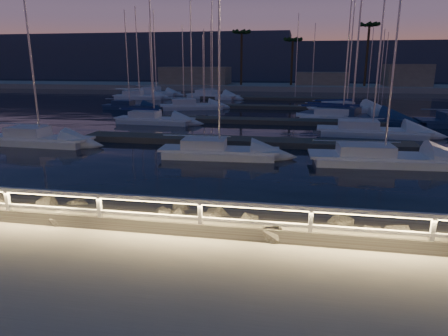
{
  "coord_description": "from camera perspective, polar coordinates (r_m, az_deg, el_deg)",
  "views": [
    {
      "loc": [
        3.52,
        -10.05,
        4.67
      ],
      "look_at": [
        0.94,
        4.0,
        0.91
      ],
      "focal_mm": 32.0,
      "sensor_mm": 36.0,
      "label": 1
    }
  ],
  "objects": [
    {
      "name": "palm_right",
      "position": [
        83.24,
        20.05,
        18.3
      ],
      "size": [
        3.0,
        3.0,
        12.2
      ],
      "color": "#44341F",
      "rests_on": "ground"
    },
    {
      "name": "distant_hills",
      "position": [
        146.01,
        0.3,
        14.78
      ],
      "size": [
        230.0,
        37.5,
        18.0
      ],
      "color": "#363E54",
      "rests_on": "ground"
    },
    {
      "name": "ground",
      "position": [
        11.63,
        -8.24,
        -9.1
      ],
      "size": [
        400.0,
        400.0,
        0.0
      ],
      "primitive_type": "plane",
      "color": "#A59F95",
      "rests_on": "ground"
    },
    {
      "name": "sailboat_b",
      "position": [
        23.02,
        -1.14,
        2.55
      ],
      "size": [
        6.94,
        2.44,
        11.64
      ],
      "rotation": [
        0.0,
        0.0,
        0.05
      ],
      "color": "silver",
      "rests_on": "ground"
    },
    {
      "name": "sailboat_e",
      "position": [
        47.44,
        -4.81,
        8.87
      ],
      "size": [
        7.64,
        4.54,
        12.68
      ],
      "rotation": [
        0.0,
        0.0,
        0.36
      ],
      "color": "silver",
      "rests_on": "ground"
    },
    {
      "name": "floating_docks",
      "position": [
        43.0,
        5.69,
        7.91
      ],
      "size": [
        22.0,
        36.0,
        0.4
      ],
      "color": "#625B51",
      "rests_on": "ground"
    },
    {
      "name": "palm_center",
      "position": [
        83.17,
        9.8,
        17.39
      ],
      "size": [
        3.0,
        3.0,
        9.7
      ],
      "color": "#44341F",
      "rests_on": "ground"
    },
    {
      "name": "sailboat_d",
      "position": [
        23.01,
        21.37,
        1.51
      ],
      "size": [
        8.02,
        2.84,
        13.34
      ],
      "rotation": [
        0.0,
        0.0,
        0.06
      ],
      "color": "silver",
      "rests_on": "ground"
    },
    {
      "name": "harbor_water",
      "position": [
        41.8,
        5.52,
        6.94
      ],
      "size": [
        400.0,
        440.0,
        0.6
      ],
      "color": "black",
      "rests_on": "ground"
    },
    {
      "name": "sailboat_i",
      "position": [
        62.48,
        -12.14,
        10.02
      ],
      "size": [
        7.9,
        2.72,
        13.34
      ],
      "rotation": [
        0.0,
        0.0,
        0.04
      ],
      "color": "silver",
      "rests_on": "ground"
    },
    {
      "name": "sailboat_a",
      "position": [
        29.32,
        -25.04,
        3.87
      ],
      "size": [
        7.12,
        2.42,
        12.04
      ],
      "rotation": [
        0.0,
        0.0,
        -0.04
      ],
      "color": "silver",
      "rests_on": "ground"
    },
    {
      "name": "sailboat_m",
      "position": [
        69.45,
        -9.78,
        10.59
      ],
      "size": [
        8.28,
        3.65,
        13.72
      ],
      "rotation": [
        0.0,
        0.0,
        -0.16
      ],
      "color": "silver",
      "rests_on": "ground"
    },
    {
      "name": "palm_left",
      "position": [
        83.04,
        2.54,
        18.52
      ],
      "size": [
        3.0,
        3.0,
        11.2
      ],
      "color": "#44341F",
      "rests_on": "ground"
    },
    {
      "name": "sailboat_f",
      "position": [
        36.65,
        -10.17,
        6.91
      ],
      "size": [
        7.25,
        2.62,
        12.12
      ],
      "rotation": [
        0.0,
        0.0,
        -0.07
      ],
      "color": "silver",
      "rests_on": "ground"
    },
    {
      "name": "far_shore",
      "position": [
        84.3,
        8.08,
        11.64
      ],
      "size": [
        160.0,
        14.0,
        5.2
      ],
      "color": "#A59F95",
      "rests_on": "ground"
    },
    {
      "name": "sailboat_c",
      "position": [
        31.77,
        20.01,
        5.09
      ],
      "size": [
        8.15,
        2.93,
        13.58
      ],
      "rotation": [
        0.0,
        0.0,
        -0.06
      ],
      "color": "silver",
      "rests_on": "ground"
    },
    {
      "name": "sailboat_j",
      "position": [
        48.83,
        -13.48,
        8.62
      ],
      "size": [
        6.64,
        2.38,
        11.11
      ],
      "rotation": [
        0.0,
        0.0,
        -0.06
      ],
      "color": "navy",
      "rests_on": "ground"
    },
    {
      "name": "riprap",
      "position": [
        12.45,
        -1.04,
        -8.06
      ],
      "size": [
        36.64,
        2.97,
        1.29
      ],
      "color": "slate",
      "rests_on": "ground"
    },
    {
      "name": "guard_rail",
      "position": [
        11.36,
        -8.72,
        -5.49
      ],
      "size": [
        44.11,
        0.12,
        1.06
      ],
      "color": "silver",
      "rests_on": "ground"
    },
    {
      "name": "sailboat_k",
      "position": [
        46.37,
        16.84,
        8.15
      ],
      "size": [
        8.68,
        5.38,
        14.32
      ],
      "rotation": [
        0.0,
        0.0,
        0.39
      ],
      "color": "silver",
      "rests_on": "ground"
    },
    {
      "name": "sailboat_l",
      "position": [
        39.43,
        17.44,
        7.08
      ],
      "size": [
        10.08,
        6.47,
        16.64
      ],
      "rotation": [
        0.0,
        0.0,
        -0.42
      ],
      "color": "navy",
      "rests_on": "ground"
    },
    {
      "name": "sailboat_n",
      "position": [
        62.34,
        -1.84,
        10.33
      ],
      "size": [
        8.75,
        5.0,
        14.4
      ],
      "rotation": [
        0.0,
        0.0,
        -0.33
      ],
      "color": "silver",
      "rests_on": "ground"
    },
    {
      "name": "sailboat_g",
      "position": [
        39.19,
        16.26,
        7.1
      ],
      "size": [
        8.66,
        2.76,
        14.6
      ],
      "rotation": [
        0.0,
        0.0,
        -0.01
      ],
      "color": "silver",
      "rests_on": "ground"
    }
  ]
}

